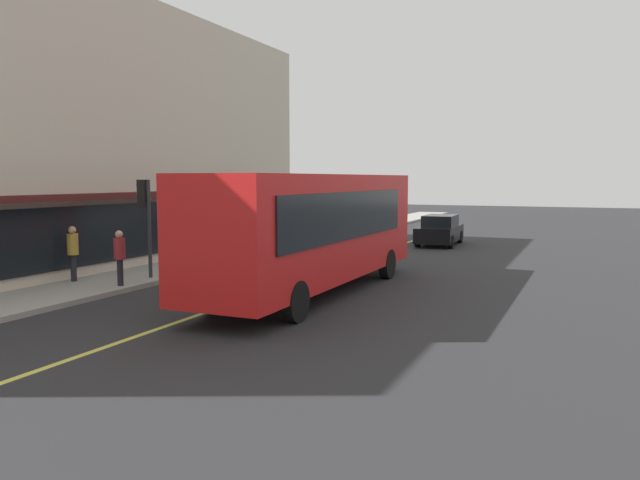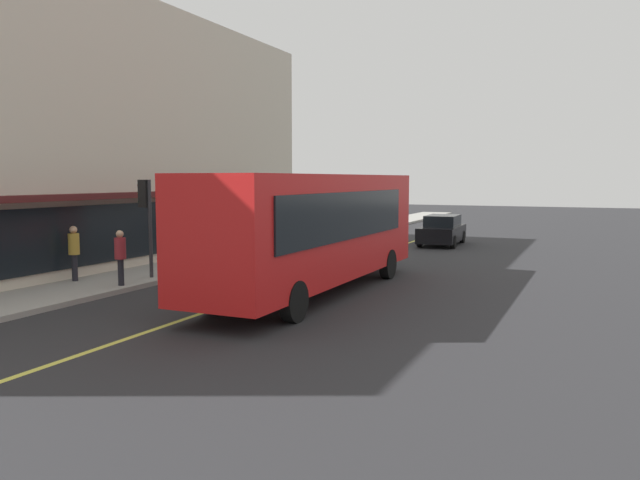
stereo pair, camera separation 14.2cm
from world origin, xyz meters
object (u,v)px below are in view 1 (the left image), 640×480
Objects in this scene: car_black at (440,230)px; pedestrian_by_curb at (73,248)px; bus at (314,227)px; traffic_light at (145,205)px; pedestrian_waiting at (206,234)px; pedestrian_mid_block at (120,253)px.

car_black is 2.50× the size of pedestrian_by_curb.
traffic_light is (-0.31, 5.91, 0.55)m from bus.
bus is 6.97× the size of pedestrian_waiting.
traffic_light is 5.55m from pedestrian_waiting.
traffic_light is at bearing -167.01° from pedestrian_waiting.
bus is 3.48× the size of traffic_light.
bus reaches higher than pedestrian_by_curb.
car_black is 17.89m from pedestrian_mid_block.
bus reaches higher than car_black.
bus reaches higher than traffic_light.
pedestrian_waiting is at bearing 55.37° from bus.
bus reaches higher than pedestrian_mid_block.
bus is 14.98m from car_black.
pedestrian_waiting is (4.92, 7.12, -0.88)m from bus.
traffic_light is 16.58m from car_black.
pedestrian_mid_block is (-1.63, -0.34, -1.37)m from traffic_light.
pedestrian_by_curb reaches higher than pedestrian_mid_block.
pedestrian_waiting reaches higher than car_black.
pedestrian_mid_block reaches higher than pedestrian_waiting.
traffic_light reaches higher than pedestrian_by_curb.
pedestrian_by_curb is 1.09× the size of pedestrian_waiting.
pedestrian_waiting is at bearing 12.99° from traffic_light.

